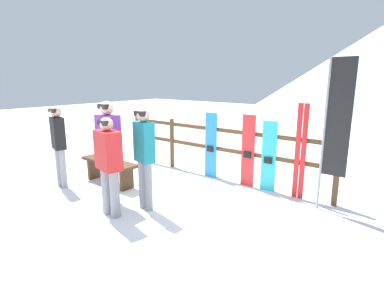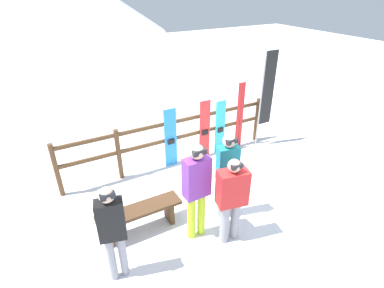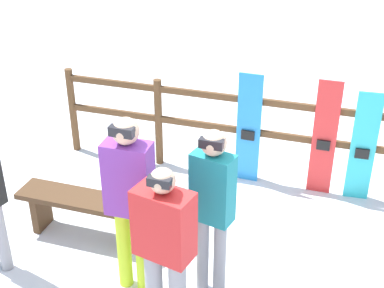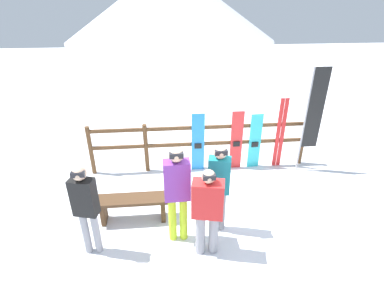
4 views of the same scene
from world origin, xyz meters
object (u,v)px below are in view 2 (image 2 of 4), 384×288
at_px(ski_pair_red, 240,116).
at_px(rental_flag, 266,93).
at_px(person_purple, 197,186).
at_px(snowboard_cyan, 220,127).
at_px(person_teal, 227,170).
at_px(snowboard_red, 205,129).
at_px(bench, 140,214).
at_px(person_black, 112,228).
at_px(snowboard_blue, 171,138).
at_px(person_red, 232,196).

bearing_deg(ski_pair_red, rental_flag, -22.83).
height_order(person_purple, snowboard_cyan, person_purple).
bearing_deg(person_teal, snowboard_red, 69.01).
relative_size(bench, person_black, 0.89).
bearing_deg(snowboard_blue, rental_flag, -5.28).
bearing_deg(bench, snowboard_cyan, 31.38).
bearing_deg(snowboard_red, bench, -143.92).
bearing_deg(person_teal, person_purple, -166.63).
height_order(person_red, snowboard_cyan, person_red).
height_order(person_purple, ski_pair_red, person_purple).
relative_size(bench, snowboard_red, 1.00).
relative_size(snowboard_cyan, ski_pair_red, 0.79).
relative_size(person_teal, person_red, 1.07).
bearing_deg(bench, ski_pair_red, 26.69).
distance_m(snowboard_blue, snowboard_red, 0.90).
relative_size(snowboard_cyan, rental_flag, 0.56).
height_order(snowboard_cyan, rental_flag, rental_flag).
xyz_separation_m(bench, person_red, (1.24, -0.88, 0.53)).
height_order(person_teal, snowboard_blue, person_teal).
bearing_deg(snowboard_cyan, snowboard_blue, 180.00).
xyz_separation_m(snowboard_red, rental_flag, (1.59, -0.23, 0.71)).
relative_size(person_teal, person_purple, 0.95).
bearing_deg(bench, person_teal, -14.20).
distance_m(person_teal, person_black, 2.12).
bearing_deg(person_red, person_black, 174.55).
xyz_separation_m(person_red, rental_flag, (2.62, 2.32, 0.54)).
distance_m(person_red, snowboard_red, 2.75).
bearing_deg(bench, person_red, -35.47).
bearing_deg(person_purple, bench, 145.65).
relative_size(person_red, person_black, 0.97).
bearing_deg(snowboard_red, snowboard_blue, -180.00).
xyz_separation_m(person_red, snowboard_cyan, (1.48, 2.55, -0.22)).
relative_size(person_purple, snowboard_cyan, 1.30).
relative_size(person_red, rental_flag, 0.64).
relative_size(person_teal, person_black, 1.04).
bearing_deg(person_purple, rental_flag, 32.79).
relative_size(bench, rental_flag, 0.59).
bearing_deg(snowboard_blue, ski_pair_red, 0.10).
xyz_separation_m(bench, person_purple, (0.80, -0.54, 0.67)).
distance_m(person_purple, snowboard_blue, 2.31).
relative_size(bench, person_teal, 0.86).
relative_size(person_red, snowboard_blue, 1.10).
distance_m(snowboard_blue, rental_flag, 2.60).
bearing_deg(snowboard_blue, snowboard_cyan, -0.00).
relative_size(snowboard_red, snowboard_cyan, 1.06).
distance_m(snowboard_cyan, rental_flag, 1.39).
bearing_deg(snowboard_cyan, ski_pair_red, 0.34).
bearing_deg(snowboard_blue, person_black, -129.83).
relative_size(person_purple, snowboard_blue, 1.24).
height_order(bench, person_purple, person_purple).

